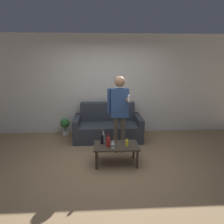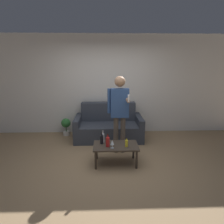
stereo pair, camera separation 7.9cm
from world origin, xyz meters
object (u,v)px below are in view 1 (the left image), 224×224
couch (108,126)px  coffee_table (116,147)px  bottle_orange (108,142)px  person_standing_front (119,108)px

couch → coffee_table: 1.42m
bottle_orange → person_standing_front: bearing=66.0°
coffee_table → person_standing_front: (0.10, 0.52, 0.67)m
bottle_orange → coffee_table: bearing=22.2°
coffee_table → bottle_orange: (-0.16, -0.06, 0.15)m
coffee_table → person_standing_front: 0.86m
coffee_table → couch: bearing=94.6°
person_standing_front → coffee_table: bearing=-101.3°
bottle_orange → couch: bearing=88.4°
couch → coffee_table: (0.11, -1.41, 0.03)m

